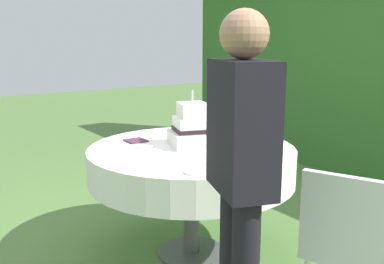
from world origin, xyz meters
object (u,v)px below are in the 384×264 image
cake_table (192,163)px  garden_chair (348,241)px  wedding_cake (193,129)px  standing_person (241,173)px  serving_plate_far (146,146)px  serving_plate_near (195,172)px  napkin_stack (136,141)px

cake_table → garden_chair: garden_chair is taller
wedding_cake → standing_person: standing_person is taller
serving_plate_far → garden_chair: size_ratio=0.12×
serving_plate_near → standing_person: bearing=-14.2°
cake_table → serving_plate_near: bearing=-34.0°
wedding_cake → garden_chair: size_ratio=0.43×
serving_plate_far → standing_person: (1.16, -0.20, 0.15)m
wedding_cake → standing_person: size_ratio=0.24×
wedding_cake → standing_person: bearing=-25.5°
napkin_stack → standing_person: (1.34, -0.22, 0.15)m
garden_chair → standing_person: (-0.19, -0.53, 0.39)m
wedding_cake → napkin_stack: wedding_cake is taller
wedding_cake → serving_plate_far: 0.34m
napkin_stack → garden_chair: (1.53, 0.30, -0.24)m
cake_table → serving_plate_far: 0.33m
cake_table → garden_chair: bearing=3.8°
napkin_stack → standing_person: bearing=-9.5°
napkin_stack → serving_plate_far: bearing=-8.3°
standing_person → wedding_cake: bearing=154.5°
serving_plate_near → serving_plate_far: 0.66m
serving_plate_far → napkin_stack: size_ratio=0.76×
serving_plate_far → cake_table: bearing=54.3°
standing_person → serving_plate_far: bearing=170.3°
serving_plate_near → wedding_cake: bearing=144.9°
cake_table → serving_plate_near: size_ratio=11.88×
napkin_stack → wedding_cake: bearing=36.3°
cake_table → serving_plate_near: serving_plate_near is taller
wedding_cake → serving_plate_far: bearing=-119.4°
cake_table → napkin_stack: 0.44m
cake_table → wedding_cake: size_ratio=3.62×
garden_chair → standing_person: standing_person is taller
cake_table → garden_chair: size_ratio=1.56×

